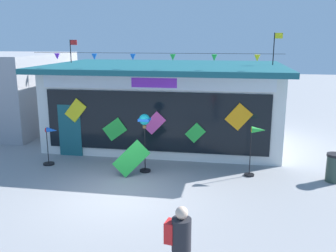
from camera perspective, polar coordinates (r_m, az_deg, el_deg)
ground_plane at (r=11.08m, az=-7.28°, el=-10.38°), size 80.00×80.00×0.00m
kite_shop_building at (r=16.13m, az=-0.13°, el=3.63°), size 9.61×6.42×4.67m
wind_spinner_far_left at (r=13.83m, az=-17.67°, el=-2.61°), size 0.65×0.39×1.38m
wind_spinner_left at (r=12.33m, az=-3.63°, el=-0.06°), size 0.37×0.37×2.01m
wind_spinner_center_left at (r=12.32m, az=13.40°, el=-2.27°), size 0.61×0.33×1.68m
person_near_camera at (r=6.75m, az=1.90°, el=-18.40°), size 0.47×0.35×1.68m
trash_bin at (r=12.88m, az=24.23°, el=-5.86°), size 0.52×0.52×0.92m
display_kite_on_ground at (r=12.21m, az=-5.67°, el=-5.00°), size 1.22×0.39×1.22m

